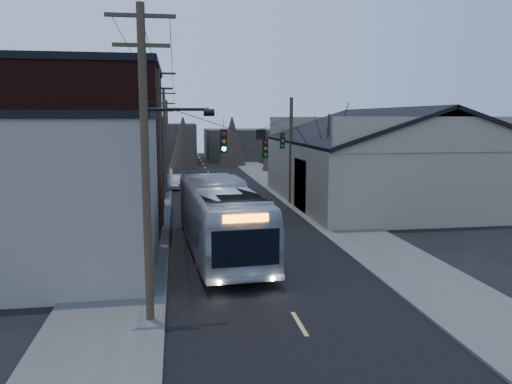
# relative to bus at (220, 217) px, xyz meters

# --- Properties ---
(ground) EXTENTS (160.00, 160.00, 0.00)m
(ground) POSITION_rel_bus_xyz_m (1.82, -11.60, -1.86)
(ground) COLOR black
(ground) RESTS_ON ground
(road_surface) EXTENTS (9.00, 110.00, 0.02)m
(road_surface) POSITION_rel_bus_xyz_m (1.82, 18.40, -1.85)
(road_surface) COLOR black
(road_surface) RESTS_ON ground
(sidewalk_left) EXTENTS (4.00, 110.00, 0.12)m
(sidewalk_left) POSITION_rel_bus_xyz_m (-4.68, 18.40, -1.80)
(sidewalk_left) COLOR #474744
(sidewalk_left) RESTS_ON ground
(sidewalk_right) EXTENTS (4.00, 110.00, 0.12)m
(sidewalk_right) POSITION_rel_bus_xyz_m (8.32, 18.40, -1.80)
(sidewalk_right) COLOR #474744
(sidewalk_right) RESTS_ON ground
(building_clapboard) EXTENTS (8.00, 8.00, 7.00)m
(building_clapboard) POSITION_rel_bus_xyz_m (-7.18, -2.60, 1.64)
(building_clapboard) COLOR slate
(building_clapboard) RESTS_ON ground
(building_brick) EXTENTS (10.00, 12.00, 10.00)m
(building_brick) POSITION_rel_bus_xyz_m (-8.18, 8.40, 3.14)
(building_brick) COLOR black
(building_brick) RESTS_ON ground
(building_left_far) EXTENTS (9.00, 14.00, 7.00)m
(building_left_far) POSITION_rel_bus_xyz_m (-7.68, 24.40, 1.64)
(building_left_far) COLOR #2F2925
(building_left_far) RESTS_ON ground
(warehouse) EXTENTS (16.16, 20.60, 7.73)m
(warehouse) POSITION_rel_bus_xyz_m (14.82, 13.40, 0.84)
(warehouse) COLOR gray
(warehouse) RESTS_ON ground
(building_far_left) EXTENTS (10.00, 12.00, 6.00)m
(building_far_left) POSITION_rel_bus_xyz_m (-4.18, 53.40, 1.14)
(building_far_left) COLOR #2F2925
(building_far_left) RESTS_ON ground
(building_far_right) EXTENTS (12.00, 14.00, 5.00)m
(building_far_right) POSITION_rel_bus_xyz_m (8.82, 58.40, 0.64)
(building_far_right) COLOR #2F2925
(building_far_right) RESTS_ON ground
(bare_tree) EXTENTS (0.40, 0.40, 7.20)m
(bare_tree) POSITION_rel_bus_xyz_m (8.32, 8.40, 1.74)
(bare_tree) COLOR black
(bare_tree) RESTS_ON ground
(utility_lines) EXTENTS (11.24, 45.28, 10.50)m
(utility_lines) POSITION_rel_bus_xyz_m (-1.29, 12.54, 3.10)
(utility_lines) COLOR #382B1E
(utility_lines) RESTS_ON ground
(bus) EXTENTS (3.96, 13.50, 3.71)m
(bus) POSITION_rel_bus_xyz_m (0.00, 0.00, 0.00)
(bus) COLOR #A6AAB2
(bus) RESTS_ON ground
(parked_car) EXTENTS (1.67, 4.17, 1.35)m
(parked_car) POSITION_rel_bus_xyz_m (-2.48, 24.08, -1.18)
(parked_car) COLOR #9FA3A6
(parked_car) RESTS_ON ground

